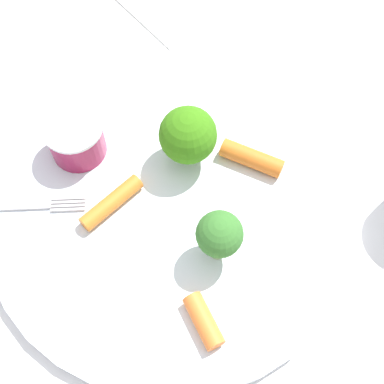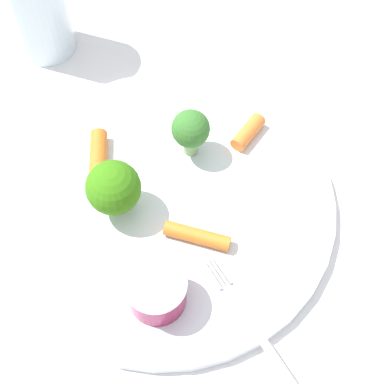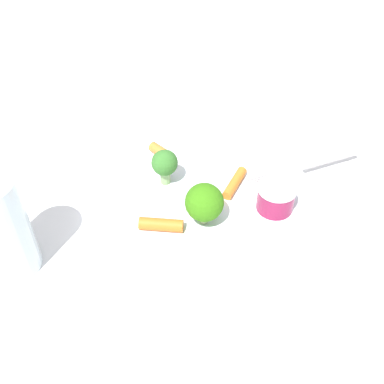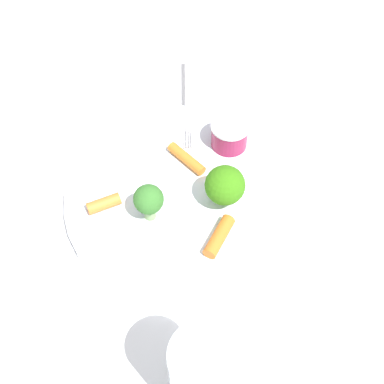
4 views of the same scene
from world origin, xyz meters
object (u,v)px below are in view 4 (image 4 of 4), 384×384
sauce_cup (230,135)px  broccoli_floret_0 (225,185)px  fork (188,102)px  carrot_stick_1 (186,159)px  carrot_stick_0 (219,236)px  plate (189,196)px  broccoli_floret_1 (149,200)px  carrot_stick_2 (104,204)px  drinking_glass (205,381)px

sauce_cup → broccoli_floret_0: size_ratio=0.86×
broccoli_floret_0 → fork: size_ratio=0.33×
carrot_stick_1 → carrot_stick_0: bearing=95.8°
sauce_cup → fork: (0.04, -0.09, -0.02)m
carrot_stick_0 → carrot_stick_1: carrot_stick_0 is taller
sauce_cup → carrot_stick_0: (0.05, 0.14, -0.01)m
plate → carrot_stick_1: carrot_stick_1 is taller
broccoli_floret_1 → carrot_stick_2: size_ratio=1.30×
broccoli_floret_0 → carrot_stick_2: size_ratio=1.43×
fork → sauce_cup: bearing=113.4°
broccoli_floret_1 → carrot_stick_1: 0.10m
plate → carrot_stick_1: bearing=-98.4°
broccoli_floret_0 → carrot_stick_1: (0.03, -0.07, -0.03)m
carrot_stick_2 → broccoli_floret_1: bearing=154.8°
carrot_stick_2 → plate: bearing=-179.9°
fork → broccoli_floret_1: bearing=65.1°
broccoli_floret_1 → carrot_stick_0: 0.09m
broccoli_floret_1 → fork: 0.20m
broccoli_floret_1 → drinking_glass: size_ratio=0.41×
plate → carrot_stick_2: bearing=0.1°
plate → fork: bearing=-101.3°
sauce_cup → broccoli_floret_0: (0.03, 0.09, 0.02)m
broccoli_floret_0 → fork: broccoli_floret_0 is taller
broccoli_floret_0 → carrot_stick_0: (0.02, 0.05, -0.03)m
plate → carrot_stick_2: carrot_stick_2 is taller
broccoli_floret_0 → drinking_glass: size_ratio=0.45×
broccoli_floret_1 → carrot_stick_1: bearing=-128.9°
carrot_stick_2 → fork: size_ratio=0.23×
plate → fork: (-0.03, -0.15, 0.01)m
carrot_stick_0 → drinking_glass: (0.06, 0.17, 0.04)m
carrot_stick_1 → drinking_glass: size_ratio=0.45×
drinking_glass → carrot_stick_1: bearing=-98.5°
sauce_cup → carrot_stick_0: size_ratio=0.91×
carrot_stick_0 → fork: 0.23m
fork → carrot_stick_1: bearing=77.4°
fork → drinking_glass: size_ratio=1.37×
broccoli_floret_0 → broccoli_floret_1: size_ratio=1.11×
broccoli_floret_1 → carrot_stick_0: size_ratio=0.97×
plate → broccoli_floret_0: (-0.04, 0.02, 0.04)m
broccoli_floret_0 → carrot_stick_0: 0.06m
carrot_stick_2 → drinking_glass: (-0.07, 0.24, 0.04)m
plate → sauce_cup: 0.10m
broccoli_floret_1 → carrot_stick_1: size_ratio=0.90×
sauce_cup → fork: 0.10m
broccoli_floret_1 → carrot_stick_0: (-0.07, 0.05, -0.02)m
carrot_stick_0 → carrot_stick_2: size_ratio=1.34×
broccoli_floret_0 → carrot_stick_0: broccoli_floret_0 is taller
broccoli_floret_1 → carrot_stick_2: 0.06m
broccoli_floret_1 → carrot_stick_1: broccoli_floret_1 is taller
fork → drinking_glass: bearing=80.4°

